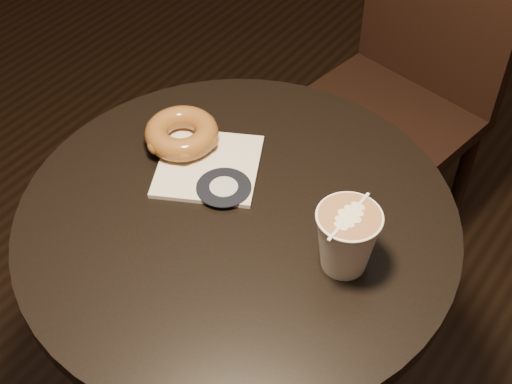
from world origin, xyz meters
TOP-DOWN VIEW (x-y plane):
  - cafe_table at (0.00, 0.00)m, footprint 0.70×0.70m
  - chair at (-0.06, 0.75)m, footprint 0.46×0.46m
  - pastry_bag at (-0.10, 0.06)m, footprint 0.22×0.22m
  - doughnut at (-0.17, 0.07)m, footprint 0.13×0.13m
  - latte_cup at (0.19, 0.01)m, footprint 0.10×0.10m

SIDE VIEW (x-z plane):
  - cafe_table at x=0.00m, z-range 0.18..0.93m
  - chair at x=-0.06m, z-range 0.06..1.07m
  - pastry_bag at x=-0.10m, z-range 0.75..0.76m
  - doughnut at x=-0.17m, z-range 0.76..0.80m
  - latte_cup at x=0.19m, z-range 0.75..0.86m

